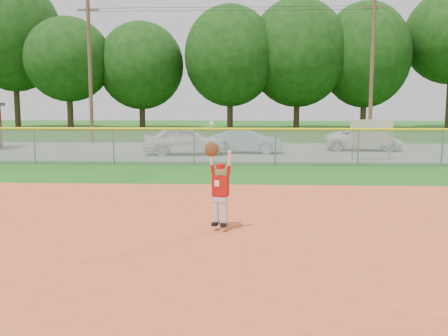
% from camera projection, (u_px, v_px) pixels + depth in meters
% --- Properties ---
extents(ground, '(120.00, 120.00, 0.00)m').
position_uv_depth(ground, '(144.00, 224.00, 10.64)').
color(ground, '#195112').
rests_on(ground, ground).
extents(clay_infield, '(24.00, 16.00, 0.04)m').
position_uv_depth(clay_infield, '(104.00, 270.00, 7.66)').
color(clay_infield, '#C64B23').
rests_on(clay_infield, ground).
extents(parking_strip, '(44.00, 10.00, 0.03)m').
position_uv_depth(parking_strip, '(206.00, 151.00, 26.48)').
color(parking_strip, slate).
rests_on(parking_strip, ground).
extents(car_white_a, '(4.23, 2.09, 1.39)m').
position_uv_depth(car_white_a, '(185.00, 140.00, 24.42)').
color(car_white_a, white).
rests_on(car_white_a, parking_strip).
extents(car_blue, '(3.74, 1.56, 1.20)m').
position_uv_depth(car_blue, '(246.00, 141.00, 25.14)').
color(car_blue, '#87B0C9').
rests_on(car_blue, parking_strip).
extents(car_white_b, '(4.24, 2.25, 1.13)m').
position_uv_depth(car_white_b, '(363.00, 140.00, 26.58)').
color(car_white_b, white).
rests_on(car_white_b, parking_strip).
extents(sponsor_sign, '(1.99, 0.61, 1.82)m').
position_uv_depth(sponsor_sign, '(372.00, 134.00, 22.04)').
color(sponsor_sign, gray).
rests_on(sponsor_sign, ground).
extents(outfield_fence, '(40.06, 0.10, 1.55)m').
position_uv_depth(outfield_fence, '(194.00, 144.00, 20.42)').
color(outfield_fence, gray).
rests_on(outfield_fence, ground).
extents(power_lines, '(19.40, 0.24, 9.00)m').
position_uv_depth(power_lines, '(229.00, 69.00, 31.76)').
color(power_lines, '#4C3823').
rests_on(power_lines, ground).
extents(tree_line, '(62.37, 13.00, 14.43)m').
position_uv_depth(tree_line, '(235.00, 49.00, 47.14)').
color(tree_line, '#422D1C').
rests_on(tree_line, ground).
extents(ballplayer, '(0.56, 0.33, 2.07)m').
position_uv_depth(ballplayer, '(219.00, 184.00, 9.87)').
color(ballplayer, silver).
rests_on(ballplayer, ground).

